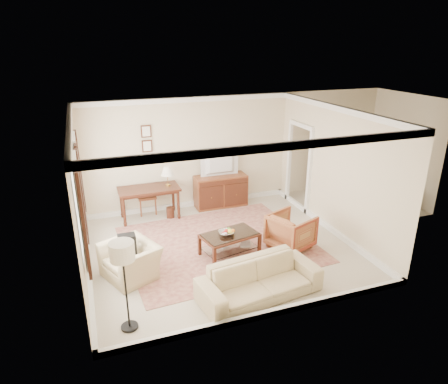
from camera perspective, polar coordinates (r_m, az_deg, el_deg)
room_shell at (r=7.85m, az=-0.64°, el=8.13°), size 5.51×5.01×2.91m
annex_bedroom at (r=11.58m, az=18.90°, el=0.21°), size 3.00×2.70×2.90m
window_front at (r=7.06m, az=-19.84°, el=-2.52°), size 0.12×1.56×1.80m
window_rear at (r=8.56m, az=-20.04°, el=1.52°), size 0.12×1.56×1.80m
doorway at (r=10.64m, az=10.62°, el=3.41°), size 0.10×1.12×2.25m
rug at (r=8.86m, az=-0.87°, el=-7.40°), size 4.14×3.61×0.01m
writing_desk at (r=10.00m, az=-10.67°, el=-0.01°), size 1.48×0.74×0.81m
desk_chair at (r=10.38m, az=-11.04°, el=-0.28°), size 0.47×0.47×1.05m
desk_lamp at (r=9.96m, az=-8.07°, el=2.26°), size 0.32×0.32×0.50m
framed_prints at (r=10.07m, az=-11.00°, el=7.51°), size 0.25×0.04×0.68m
sideboard at (r=10.69m, az=-0.49°, el=0.17°), size 1.38×0.53×0.85m
tv at (r=10.38m, az=-0.47°, el=4.86°), size 0.98×0.56×0.13m
coffee_table at (r=8.29m, az=0.81°, el=-6.65°), size 1.26×0.89×0.49m
fruit_bowl at (r=8.17m, az=0.30°, el=-5.77°), size 0.42×0.42×0.10m
book_a at (r=8.36m, az=-0.86°, el=-7.83°), size 0.27×0.15×0.38m
book_b at (r=8.50m, az=2.36°, el=-7.38°), size 0.27×0.13×0.38m
striped_armchair at (r=8.66m, az=9.56°, el=-5.30°), size 1.02×1.05×0.85m
club_armchair at (r=7.75m, az=-13.27°, el=-8.81°), size 1.00×1.18×0.88m
backpack at (r=7.70m, az=-13.69°, el=-6.98°), size 0.36×0.39×0.40m
sofa at (r=7.05m, az=5.14°, el=-11.67°), size 2.22×0.92×0.84m
floor_lamp at (r=6.05m, az=-14.29°, el=-9.12°), size 0.37×0.37×1.49m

